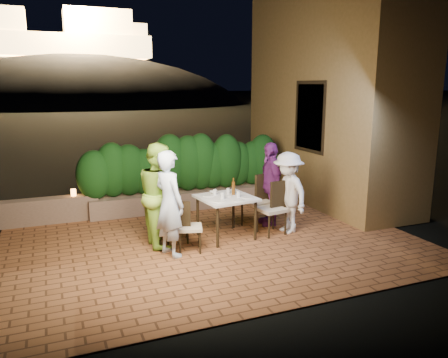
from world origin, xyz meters
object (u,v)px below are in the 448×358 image
chair_right_front (272,208)px  chair_right_back (256,201)px  chair_left_back (177,217)px  diner_green (160,194)px  bowl (214,192)px  diner_purple (270,184)px  diner_white (288,193)px  parapet_lamp (73,193)px  dining_table (226,217)px  beer_bottle (233,186)px  diner_blue (169,204)px  chair_left_front (190,226)px

chair_right_front → chair_right_back: chair_right_back is taller
chair_left_back → diner_green: bearing=-161.2°
bowl → diner_purple: size_ratio=0.10×
chair_right_front → diner_purple: size_ratio=0.60×
chair_right_back → diner_white: bearing=109.7°
diner_green → diner_white: (2.33, -0.26, -0.13)m
bowl → parapet_lamp: 2.95m
diner_green → chair_right_back: bearing=-83.6°
dining_table → chair_left_back: (-0.86, 0.14, 0.07)m
dining_table → beer_bottle: bearing=26.0°
diner_green → parapet_lamp: (-1.29, 1.98, -0.31)m
chair_left_back → diner_purple: diner_purple is taller
chair_right_back → diner_blue: bearing=5.8°
bowl → chair_right_front: size_ratio=0.16×
chair_left_front → parapet_lamp: 2.99m
chair_left_back → chair_right_front: size_ratio=0.91×
dining_table → diner_white: (1.16, -0.15, 0.37)m
chair_right_back → diner_purple: 0.43m
bowl → chair_left_front: (-0.69, -0.69, -0.35)m
diner_green → diner_white: 2.34m
diner_green → diner_blue: bearing=-178.9°
chair_left_back → chair_right_front: (1.70, -0.26, 0.04)m
chair_left_back → chair_right_front: chair_right_front is taller
diner_blue → diner_purple: size_ratio=1.05×
dining_table → bowl: (-0.11, 0.30, 0.39)m
chair_left_front → diner_blue: bearing=-156.8°
beer_bottle → chair_left_front: beer_bottle is taller
beer_bottle → parapet_lamp: bearing=142.6°
chair_right_back → parapet_lamp: bearing=-45.1°
bowl → chair_right_front: (0.96, -0.43, -0.28)m
diner_green → parapet_lamp: bearing=31.9°
diner_blue → chair_left_back: bearing=-46.1°
dining_table → diner_blue: 1.31m
diner_purple → diner_blue: bearing=-61.1°
chair_right_front → parapet_lamp: bearing=-42.7°
dining_table → diner_purple: diner_purple is taller
dining_table → chair_right_front: chair_right_front is taller
dining_table → bowl: bearing=110.9°
bowl → diner_green: (-1.05, -0.19, 0.11)m
diner_blue → parapet_lamp: size_ratio=12.15×
bowl → diner_white: diner_white is taller
beer_bottle → bowl: (-0.29, 0.21, -0.14)m
chair_left_back → chair_right_back: (1.64, 0.24, 0.06)m
diner_white → diner_green: bearing=-102.9°
parapet_lamp → beer_bottle: bearing=-37.4°
chair_left_front → chair_right_front: bearing=25.1°
chair_left_front → chair_left_back: bearing=112.5°
diner_green → parapet_lamp: 2.39m
bowl → chair_right_back: size_ratio=0.16×
dining_table → diner_purple: (1.09, 0.40, 0.43)m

